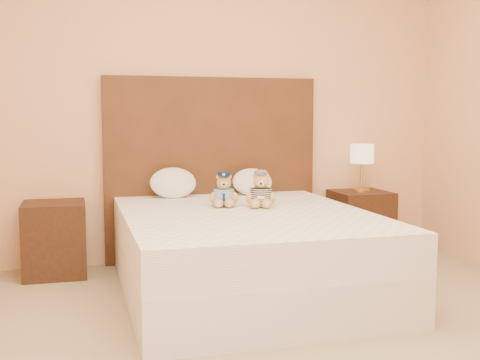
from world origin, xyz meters
The scene contains 9 objects.
bed centered at (0.00, 1.20, 0.28)m, with size 1.60×2.00×0.55m.
headboard centered at (0.00, 2.21, 0.75)m, with size 1.75×0.08×1.50m, color #542C19.
nightstand_left centered at (-1.25, 2.00, 0.28)m, with size 0.45×0.45×0.55m, color #3B2012.
nightstand_right centered at (1.25, 2.00, 0.28)m, with size 0.45×0.45×0.55m, color #3B2012.
lamp centered at (1.25, 2.00, 0.85)m, with size 0.20×0.20×0.40m.
teddy_police centered at (-0.08, 1.47, 0.67)m, with size 0.21×0.20×0.24m, color #AE8643, non-canonical shape.
teddy_prisoner centered at (0.16, 1.36, 0.67)m, with size 0.22×0.21×0.25m, color #AE8643, non-canonical shape.
pillow_left centered at (-0.35, 2.03, 0.68)m, with size 0.36×0.23×0.26m, color white.
pillow_right centered at (0.29, 2.03, 0.67)m, with size 0.33×0.21×0.23m, color white.
Camera 1 is at (-1.09, -2.61, 1.18)m, focal length 45.00 mm.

